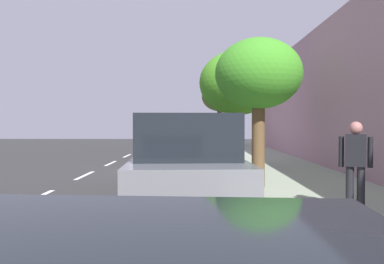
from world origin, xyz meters
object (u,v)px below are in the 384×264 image
object	(u,v)px
parked_suv_grey_second	(186,166)
cyclist_with_backpack	(207,137)
pedestrian_on_phone	(356,160)
street_tree_far_end	(220,97)
parked_pickup_black_mid	(189,149)
street_tree_near_cyclist	(258,75)
parked_sedan_green_far	(194,138)
street_tree_mid_block	(238,84)
bicycle_at_curb	(203,147)

from	to	relation	value
parked_suv_grey_second	cyclist_with_backpack	size ratio (longest dim) A/B	2.92
pedestrian_on_phone	cyclist_with_backpack	bearing A→B (deg)	98.76
cyclist_with_backpack	street_tree_far_end	distance (m)	5.95
parked_pickup_black_mid	pedestrian_on_phone	distance (m)	7.23
street_tree_far_end	pedestrian_on_phone	world-z (taller)	street_tree_far_end
street_tree_near_cyclist	pedestrian_on_phone	distance (m)	3.83
parked_pickup_black_mid	pedestrian_on_phone	size ratio (longest dim) A/B	3.08
parked_suv_grey_second	parked_pickup_black_mid	world-z (taller)	parked_suv_grey_second
parked_pickup_black_mid	parked_sedan_green_far	xyz separation A→B (m)	(0.07, 15.55, -0.15)
parked_sedan_green_far	street_tree_mid_block	world-z (taller)	street_tree_mid_block
parked_sedan_green_far	street_tree_mid_block	xyz separation A→B (m)	(1.86, -13.70, 2.66)
parked_pickup_black_mid	street_tree_far_end	size ratio (longest dim) A/B	1.14
parked_pickup_black_mid	street_tree_near_cyclist	size ratio (longest dim) A/B	1.35
street_tree_near_cyclist	pedestrian_on_phone	world-z (taller)	street_tree_near_cyclist
bicycle_at_curb	street_tree_near_cyclist	distance (m)	13.98
street_tree_near_cyclist	pedestrian_on_phone	bearing A→B (deg)	-64.21
parked_sedan_green_far	bicycle_at_curb	bearing A→B (deg)	-83.90
street_tree_mid_block	street_tree_far_end	distance (m)	13.07
bicycle_at_curb	street_tree_far_end	world-z (taller)	street_tree_far_end
parked_sedan_green_far	parked_pickup_black_mid	bearing A→B (deg)	-90.27
parked_suv_grey_second	street_tree_far_end	world-z (taller)	street_tree_far_end
bicycle_at_curb	street_tree_near_cyclist	xyz separation A→B (m)	(1.29, -13.65, 2.73)
street_tree_near_cyclist	parked_sedan_green_far	bearing A→B (deg)	95.59
parked_sedan_green_far	pedestrian_on_phone	xyz separation A→B (m)	(3.29, -21.96, 0.36)
cyclist_with_backpack	street_tree_mid_block	size ratio (longest dim) A/B	0.36
parked_pickup_black_mid	bicycle_at_curb	xyz separation A→B (m)	(0.65, 10.20, -0.52)
parked_suv_grey_second	street_tree_near_cyclist	distance (m)	4.21
bicycle_at_curb	street_tree_far_end	bearing A→B (deg)	74.74
pedestrian_on_phone	parked_sedan_green_far	bearing A→B (deg)	98.51
street_tree_near_cyclist	street_tree_far_end	world-z (taller)	street_tree_far_end
parked_pickup_black_mid	street_tree_mid_block	distance (m)	3.67
bicycle_at_curb	cyclist_with_backpack	xyz separation A→B (m)	(0.23, -0.46, 0.62)
bicycle_at_curb	parked_sedan_green_far	bearing A→B (deg)	96.10
parked_pickup_black_mid	street_tree_mid_block	world-z (taller)	street_tree_mid_block
parked_sedan_green_far	bicycle_at_curb	distance (m)	5.40
parked_suv_grey_second	pedestrian_on_phone	bearing A→B (deg)	3.84
parked_suv_grey_second	street_tree_far_end	bearing A→B (deg)	85.11
street_tree_near_cyclist	street_tree_mid_block	distance (m)	5.32
parked_pickup_black_mid	parked_sedan_green_far	size ratio (longest dim) A/B	1.20
street_tree_mid_block	pedestrian_on_phone	world-z (taller)	street_tree_mid_block
parked_suv_grey_second	bicycle_at_curb	world-z (taller)	parked_suv_grey_second
parked_suv_grey_second	street_tree_far_end	distance (m)	21.79
street_tree_far_end	pedestrian_on_phone	distance (m)	21.53
parked_pickup_black_mid	cyclist_with_backpack	xyz separation A→B (m)	(0.87, 9.74, 0.10)
parked_suv_grey_second	street_tree_near_cyclist	size ratio (longest dim) A/B	1.21
cyclist_with_backpack	street_tree_far_end	world-z (taller)	street_tree_far_end
parked_pickup_black_mid	street_tree_mid_block	size ratio (longest dim) A/B	1.16
parked_pickup_black_mid	street_tree_near_cyclist	xyz separation A→B (m)	(1.94, -3.46, 2.20)
parked_sedan_green_far	cyclist_with_backpack	world-z (taller)	cyclist_with_backpack
parked_suv_grey_second	street_tree_near_cyclist	xyz separation A→B (m)	(1.84, 3.17, 2.08)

